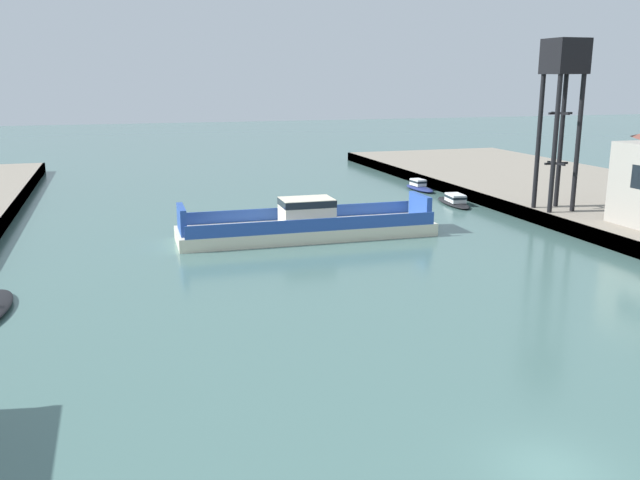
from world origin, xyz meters
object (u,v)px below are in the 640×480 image
Objects in this scene: chain_ferry at (307,225)px; moored_boat_near_right at (454,201)px; moored_boat_mid_left at (419,186)px; crane_tower at (563,77)px.

moored_boat_near_right is (19.84, 10.03, -0.59)m from chain_ferry.
moored_boat_mid_left is (20.35, 20.04, -0.54)m from chain_ferry.
moored_boat_near_right is 0.48× the size of crane_tower.
moored_boat_mid_left is at bearing 100.88° from crane_tower.
crane_tower is (24.41, -1.12, 12.70)m from chain_ferry.
crane_tower is (4.57, -11.15, 13.29)m from moored_boat_near_right.
moored_boat_near_right is 17.94m from crane_tower.
chain_ferry is at bearing 177.36° from crane_tower.
moored_boat_near_right is at bearing -92.87° from moored_boat_mid_left.
chain_ferry is at bearing -153.19° from moored_boat_near_right.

